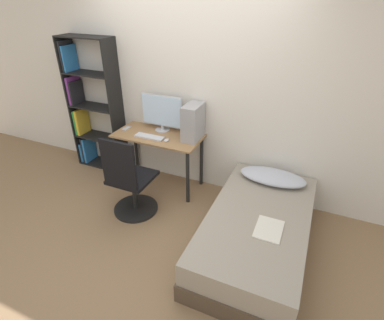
{
  "coord_description": "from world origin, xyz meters",
  "views": [
    {
      "loc": [
        1.47,
        -1.93,
        2.34
      ],
      "look_at": [
        0.34,
        0.63,
        0.75
      ],
      "focal_mm": 28.0,
      "sensor_mm": 36.0,
      "label": 1
    }
  ],
  "objects_px": {
    "bed": "(257,231)",
    "office_chair": "(130,185)",
    "bookshelf": "(89,109)",
    "monitor": "(162,112)",
    "pc_tower": "(193,122)",
    "keyboard": "(149,137)"
  },
  "relations": [
    {
      "from": "bed",
      "to": "office_chair",
      "type": "bearing_deg",
      "value": -178.37
    },
    {
      "from": "bookshelf",
      "to": "monitor",
      "type": "height_order",
      "value": "bookshelf"
    },
    {
      "from": "monitor",
      "to": "pc_tower",
      "type": "height_order",
      "value": "monitor"
    },
    {
      "from": "bookshelf",
      "to": "office_chair",
      "type": "height_order",
      "value": "bookshelf"
    },
    {
      "from": "office_chair",
      "to": "keyboard",
      "type": "bearing_deg",
      "value": 95.5
    },
    {
      "from": "bed",
      "to": "pc_tower",
      "type": "distance_m",
      "value": 1.46
    },
    {
      "from": "bed",
      "to": "pc_tower",
      "type": "height_order",
      "value": "pc_tower"
    },
    {
      "from": "bookshelf",
      "to": "pc_tower",
      "type": "height_order",
      "value": "bookshelf"
    },
    {
      "from": "bed",
      "to": "keyboard",
      "type": "height_order",
      "value": "keyboard"
    },
    {
      "from": "monitor",
      "to": "pc_tower",
      "type": "bearing_deg",
      "value": -9.53
    },
    {
      "from": "office_chair",
      "to": "keyboard",
      "type": "distance_m",
      "value": 0.68
    },
    {
      "from": "bookshelf",
      "to": "bed",
      "type": "distance_m",
      "value": 2.83
    },
    {
      "from": "bookshelf",
      "to": "keyboard",
      "type": "relative_size",
      "value": 4.87
    },
    {
      "from": "bed",
      "to": "monitor",
      "type": "relative_size",
      "value": 3.17
    },
    {
      "from": "keyboard",
      "to": "monitor",
      "type": "bearing_deg",
      "value": 81.81
    },
    {
      "from": "bookshelf",
      "to": "monitor",
      "type": "xyz_separation_m",
      "value": [
        1.16,
        0.04,
        0.12
      ]
    },
    {
      "from": "bookshelf",
      "to": "bed",
      "type": "xyz_separation_m",
      "value": [
        2.65,
        -0.76,
        -0.65
      ]
    },
    {
      "from": "keyboard",
      "to": "pc_tower",
      "type": "xyz_separation_m",
      "value": [
        0.51,
        0.19,
        0.21
      ]
    },
    {
      "from": "bookshelf",
      "to": "bed",
      "type": "height_order",
      "value": "bookshelf"
    },
    {
      "from": "monitor",
      "to": "pc_tower",
      "type": "distance_m",
      "value": 0.48
    },
    {
      "from": "keyboard",
      "to": "pc_tower",
      "type": "bearing_deg",
      "value": 20.5
    },
    {
      "from": "bookshelf",
      "to": "pc_tower",
      "type": "bearing_deg",
      "value": -1.43
    }
  ]
}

